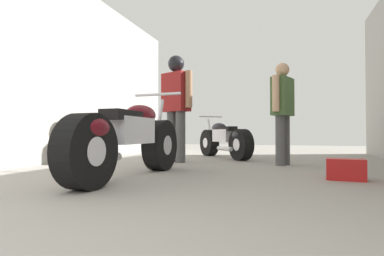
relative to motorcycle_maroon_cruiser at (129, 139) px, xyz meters
name	(u,v)px	position (x,y,z in m)	size (l,w,h in m)	color
ground_plane	(215,170)	(0.72, 1.00, -0.43)	(18.71, 18.71, 0.00)	gray
garage_partition_left	(47,64)	(-2.02, 1.00, 1.17)	(0.08, 8.58, 3.20)	#A3A099
motorcycle_maroon_cruiser	(129,139)	(0.00, 0.00, 0.00)	(0.65, 2.18, 1.02)	black
motorcycle_black_naked	(224,140)	(0.44, 3.05, -0.06)	(1.36, 1.54, 0.87)	black
mechanic_in_blue	(283,107)	(1.57, 1.97, 0.47)	(0.36, 0.63, 1.58)	#4C4C4C
mechanic_with_helmet	(176,98)	(-0.17, 1.92, 0.66)	(0.69, 0.43, 1.82)	#4C4C4C
red_toolbox	(346,169)	(2.22, 0.58, -0.31)	(0.37, 0.21, 0.22)	#B21919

